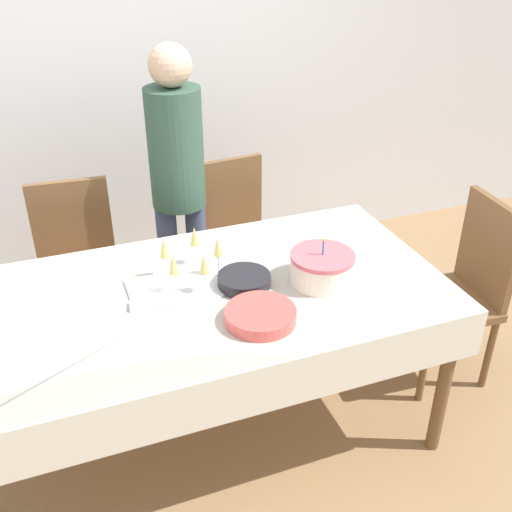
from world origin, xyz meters
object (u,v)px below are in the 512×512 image
dining_chair_far_left (78,266)px  plate_stack_main (261,315)px  plate_stack_dessert (244,280)px  dining_chair_far_right (237,238)px  champagne_tray (191,266)px  person_standing (177,171)px  birthday_cake (322,268)px  dining_chair_right_end (462,284)px

dining_chair_far_left → plate_stack_main: 1.28m
plate_stack_main → plate_stack_dessert: (0.03, 0.25, -0.00)m
dining_chair_far_left → dining_chair_far_right: same height
champagne_tray → plate_stack_main: (0.17, -0.37, -0.05)m
champagne_tray → person_standing: bearing=79.4°
dining_chair_far_left → birthday_cake: size_ratio=3.58×
dining_chair_far_left → plate_stack_dessert: bearing=-54.3°
dining_chair_far_right → person_standing: size_ratio=0.60×
plate_stack_dessert → person_standing: (-0.05, 0.87, 0.15)m
champagne_tray → plate_stack_dessert: (0.19, -0.11, -0.05)m
dining_chair_right_end → champagne_tray: size_ratio=2.63×
plate_stack_dessert → person_standing: person_standing is taller
dining_chair_far_right → birthday_cake: birthday_cake is taller
dining_chair_far_right → dining_chair_right_end: same height
dining_chair_far_right → plate_stack_main: (-0.28, -1.10, 0.28)m
plate_stack_main → dining_chair_far_right: bearing=75.6°
plate_stack_main → person_standing: 1.14m
dining_chair_far_left → person_standing: person_standing is taller
dining_chair_far_right → person_standing: (-0.31, 0.03, 0.43)m
birthday_cake → person_standing: size_ratio=0.17×
champagne_tray → plate_stack_main: size_ratio=1.34×
dining_chair_far_right → plate_stack_main: bearing=-104.4°
dining_chair_right_end → person_standing: (-1.19, 0.87, 0.43)m
plate_stack_main → person_standing: (-0.02, 1.13, 0.15)m
person_standing → birthday_cake: bearing=-69.3°
dining_chair_far_right → person_standing: bearing=174.9°
champagne_tray → dining_chair_right_end: bearing=-4.6°
dining_chair_far_right → champagne_tray: 0.92m
dining_chair_right_end → dining_chair_far_left: bearing=154.2°
dining_chair_right_end → plate_stack_dessert: (-1.14, -0.00, 0.28)m
plate_stack_dessert → dining_chair_far_left: bearing=125.7°
dining_chair_far_left → champagne_tray: 0.91m
dining_chair_far_left → dining_chair_far_right: size_ratio=1.00×
birthday_cake → plate_stack_main: birthday_cake is taller
dining_chair_far_right → dining_chair_right_end: size_ratio=1.00×
dining_chair_far_right → plate_stack_dessert: bearing=-106.8°
person_standing → plate_stack_dessert: bearing=-86.8°
dining_chair_far_left → dining_chair_far_right: (0.87, -0.00, 0.00)m
person_standing → plate_stack_main: bearing=-88.8°
dining_chair_far_right → dining_chair_far_left: bearing=180.0°
dining_chair_right_end → plate_stack_dessert: bearing=-179.8°
dining_chair_far_left → plate_stack_dessert: size_ratio=4.35×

